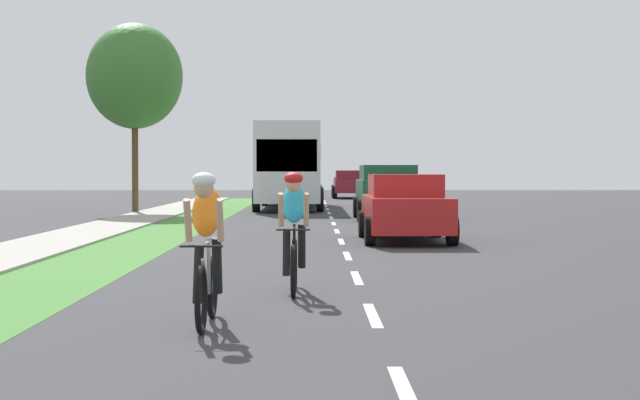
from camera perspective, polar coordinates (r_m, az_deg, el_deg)
name	(u,v)px	position (r m, az deg, el deg)	size (l,w,h in m)	color
ground_plane	(342,242)	(21.63, 1.28, -2.51)	(120.00, 120.00, 0.00)	#38383A
grass_verge	(141,242)	(21.95, -10.51, -2.47)	(1.91, 70.00, 0.01)	#478438
sidewalk_concrete	(54,242)	(22.37, -15.38, -2.42)	(1.94, 70.00, 0.10)	#9E998E
lane_markings_center	(337,231)	(25.62, 1.00, -1.85)	(0.12, 54.07, 0.01)	white
cyclist_lead	(206,247)	(9.95, -6.70, -2.79)	(0.42, 1.72, 1.58)	black
cyclist_trailing	(294,231)	(12.53, -1.54, -1.85)	(0.42, 1.72, 1.58)	black
sedan_red	(405,207)	(22.09, 5.03, -0.43)	(1.98, 4.30, 1.52)	red
suv_dark_green	(388,191)	(31.97, 4.01, 0.55)	(2.15, 4.70, 1.79)	#194C2D
bus_white	(290,162)	(41.64, -1.77, 2.24)	(2.78, 11.60, 3.48)	silver
pickup_maroon	(351,184)	(57.50, 1.82, 0.94)	(2.22, 5.10, 1.64)	maroon
street_tree_far	(135,76)	(37.69, -10.86, 7.16)	(3.64, 3.64, 7.21)	brown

